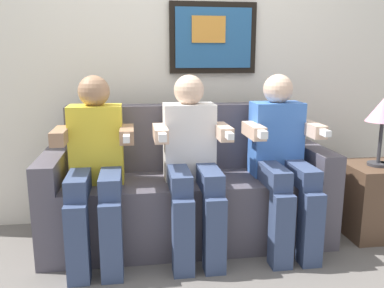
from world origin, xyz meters
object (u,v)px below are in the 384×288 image
(person_on_right, at_px, (282,155))
(side_table_right, at_px, (373,200))
(couch, at_px, (188,195))
(person_on_left, at_px, (96,162))
(person_in_middle, at_px, (192,159))
(table_lamp, at_px, (383,113))

(person_on_right, height_order, side_table_right, person_on_right)
(couch, height_order, person_on_right, person_on_right)
(person_on_right, bearing_deg, side_table_right, 4.99)
(couch, height_order, side_table_right, couch)
(couch, xyz_separation_m, side_table_right, (1.28, -0.11, -0.06))
(person_on_right, bearing_deg, person_on_left, 179.98)
(couch, bearing_deg, person_on_right, -16.15)
(person_in_middle, bearing_deg, person_on_right, 0.00)
(side_table_right, bearing_deg, person_in_middle, -177.25)
(person_on_left, relative_size, person_on_right, 1.00)
(person_on_left, xyz_separation_m, side_table_right, (1.86, 0.06, -0.36))
(person_on_right, bearing_deg, couch, 163.85)
(side_table_right, xyz_separation_m, table_lamp, (-0.01, -0.02, 0.61))
(person_on_right, relative_size, table_lamp, 2.41)
(person_on_left, xyz_separation_m, person_in_middle, (0.58, -0.00, 0.00))
(couch, distance_m, person_on_left, 0.67)
(couch, distance_m, person_on_right, 0.67)
(person_on_right, distance_m, side_table_right, 0.79)
(person_in_middle, bearing_deg, table_lamp, 1.93)
(person_in_middle, bearing_deg, couch, 89.98)
(person_in_middle, xyz_separation_m, side_table_right, (1.28, 0.06, -0.36))
(table_lamp, bearing_deg, person_on_right, -176.47)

